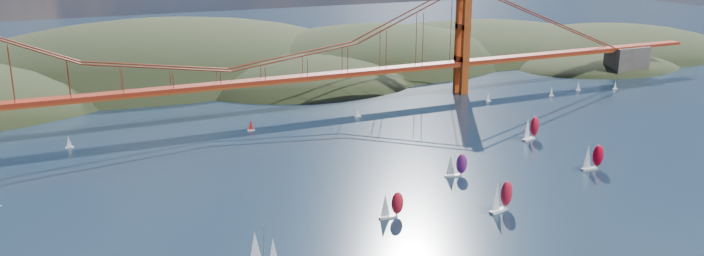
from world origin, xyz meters
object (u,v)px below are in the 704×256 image
racer_0 (391,205)px  racer_3 (531,128)px  racer_rwb (456,165)px  racer_1 (501,196)px  racer_2 (593,157)px

racer_0 → racer_3: (87.00, 45.03, 0.80)m
racer_0 → racer_rwb: bearing=33.8°
racer_1 → racer_rwb: bearing=67.8°
racer_1 → racer_3: (55.05, 54.42, 0.09)m
racer_1 → racer_3: 77.41m
racer_0 → racer_2: 83.65m
racer_0 → racer_rwb: 42.23m
racer_2 → racer_rwb: (-47.01, 14.18, -0.48)m
racer_0 → racer_1: (31.95, -9.40, 0.71)m
racer_0 → racer_rwb: (36.31, 21.56, 0.12)m
racer_1 → racer_rwb: (4.35, 30.96, -0.59)m
racer_3 → racer_rwb: size_ratio=1.16×
racer_0 → racer_2: size_ratio=0.87×
racer_0 → racer_1: racer_1 is taller
racer_0 → racer_2: (83.32, 7.38, 0.60)m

